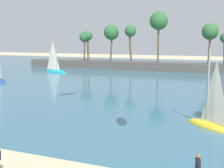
% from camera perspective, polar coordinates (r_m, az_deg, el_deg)
% --- Properties ---
extents(sea, '(220.00, 94.51, 0.06)m').
position_cam_1_polar(sea, '(63.13, 15.90, 1.46)').
color(sea, '#386B84').
rests_on(sea, ground).
extents(palm_headland, '(86.71, 6.47, 12.86)m').
position_cam_1_polar(palm_headland, '(69.89, 17.78, 4.65)').
color(palm_headland, '#514C47').
rests_on(palm_headland, ground).
extents(sailboat_near_shore, '(5.93, 2.62, 8.30)m').
position_cam_1_polar(sailboat_near_shore, '(67.85, -10.15, 2.74)').
color(sailboat_near_shore, teal).
rests_on(sailboat_near_shore, sea).
extents(sailboat_toward_headland, '(4.42, 3.88, 6.59)m').
position_cam_1_polar(sailboat_toward_headland, '(26.17, 17.19, -6.13)').
color(sailboat_toward_headland, yellow).
rests_on(sailboat_toward_headland, sea).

